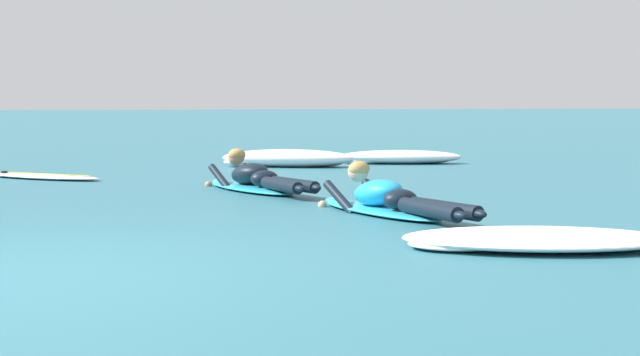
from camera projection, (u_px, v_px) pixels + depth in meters
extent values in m
plane|color=#2D6B7A|center=(79.00, 168.00, 16.63)|extent=(120.00, 120.00, 0.00)
ellipsoid|color=#2DB2D1|center=(381.00, 210.00, 10.28)|extent=(1.12, 2.09, 0.07)
ellipsoid|color=#2DB2D1|center=(334.00, 200.00, 11.13)|extent=(0.24, 0.25, 0.06)
ellipsoid|color=#1E9EDB|center=(379.00, 193.00, 10.31)|extent=(0.59, 0.79, 0.35)
ellipsoid|color=black|center=(400.00, 200.00, 9.95)|extent=(0.41, 0.37, 0.20)
cylinder|color=black|center=(430.00, 210.00, 9.37)|extent=(0.36, 0.95, 0.14)
ellipsoid|color=black|center=(458.00, 215.00, 8.94)|extent=(0.16, 0.24, 0.08)
cylinder|color=black|center=(445.00, 209.00, 9.44)|extent=(0.47, 0.93, 0.14)
ellipsoid|color=black|center=(478.00, 214.00, 9.04)|extent=(0.16, 0.24, 0.08)
cylinder|color=black|center=(340.00, 199.00, 10.55)|extent=(0.26, 0.59, 0.34)
sphere|color=tan|center=(322.00, 205.00, 10.90)|extent=(0.09, 0.09, 0.09)
cylinder|color=black|center=(379.00, 197.00, 10.74)|extent=(0.26, 0.59, 0.34)
sphere|color=tan|center=(361.00, 203.00, 11.06)|extent=(0.09, 0.09, 0.09)
sphere|color=tan|center=(358.00, 172.00, 10.65)|extent=(0.21, 0.21, 0.21)
ellipsoid|color=#AD894C|center=(359.00, 169.00, 10.63)|extent=(0.27, 0.26, 0.16)
ellipsoid|color=#2DB2D1|center=(252.00, 188.00, 12.73)|extent=(1.19, 2.06, 0.07)
ellipsoid|color=#2DB2D1|center=(221.00, 181.00, 13.54)|extent=(0.26, 0.26, 0.06)
ellipsoid|color=black|center=(250.00, 174.00, 12.76)|extent=(0.60, 0.77, 0.35)
ellipsoid|color=black|center=(264.00, 179.00, 12.42)|extent=(0.41, 0.38, 0.20)
cylinder|color=black|center=(281.00, 185.00, 11.86)|extent=(0.38, 0.90, 0.14)
ellipsoid|color=black|center=(298.00, 188.00, 11.46)|extent=(0.17, 0.24, 0.08)
cylinder|color=black|center=(294.00, 185.00, 11.94)|extent=(0.47, 0.88, 0.14)
ellipsoid|color=black|center=(315.00, 188.00, 11.56)|extent=(0.17, 0.24, 0.08)
cylinder|color=black|center=(221.00, 179.00, 12.98)|extent=(0.28, 0.60, 0.35)
sphere|color=tan|center=(208.00, 185.00, 13.33)|extent=(0.09, 0.09, 0.09)
cylinder|color=black|center=(254.00, 178.00, 13.18)|extent=(0.28, 0.60, 0.35)
sphere|color=tan|center=(241.00, 183.00, 13.51)|extent=(0.09, 0.09, 0.09)
sphere|color=tan|center=(236.00, 157.00, 13.09)|extent=(0.21, 0.21, 0.21)
ellipsoid|color=#AD894C|center=(237.00, 155.00, 13.07)|extent=(0.27, 0.26, 0.16)
ellipsoid|color=silver|center=(45.00, 176.00, 14.45)|extent=(1.76, 1.51, 0.07)
cube|color=yellow|center=(45.00, 174.00, 14.45)|extent=(1.26, 0.98, 0.01)
cone|color=black|center=(5.00, 177.00, 14.79)|extent=(0.14, 0.14, 0.16)
ellipsoid|color=white|center=(288.00, 158.00, 16.83)|extent=(2.25, 1.32, 0.28)
ellipsoid|color=white|center=(322.00, 161.00, 16.86)|extent=(0.84, 0.70, 0.20)
ellipsoid|color=white|center=(248.00, 162.00, 16.86)|extent=(0.78, 0.36, 0.15)
ellipsoid|color=white|center=(400.00, 157.00, 17.61)|extent=(2.16, 1.05, 0.23)
ellipsoid|color=white|center=(430.00, 159.00, 17.71)|extent=(0.82, 0.59, 0.16)
ellipsoid|color=white|center=(363.00, 160.00, 17.55)|extent=(0.81, 0.53, 0.12)
ellipsoid|color=white|center=(538.00, 239.00, 8.01)|extent=(2.27, 1.56, 0.14)
ellipsoid|color=white|center=(602.00, 239.00, 8.16)|extent=(0.83, 0.68, 0.10)
ellipsoid|color=white|center=(457.00, 244.00, 7.93)|extent=(0.86, 0.73, 0.07)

